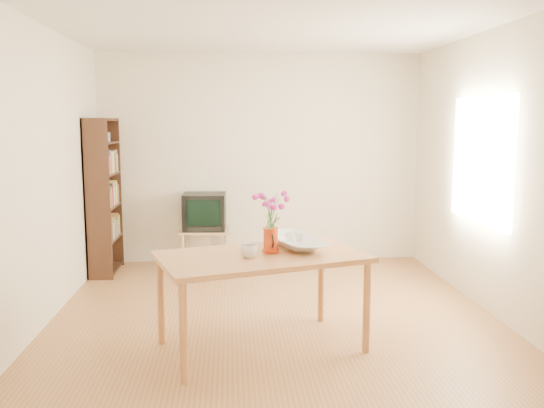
{
  "coord_description": "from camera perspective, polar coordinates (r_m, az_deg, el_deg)",
  "views": [
    {
      "loc": [
        -0.39,
        -4.98,
        1.75
      ],
      "look_at": [
        0.0,
        0.3,
        1.0
      ],
      "focal_mm": 38.0,
      "sensor_mm": 36.0,
      "label": 1
    }
  ],
  "objects": [
    {
      "name": "teacup_a",
      "position": [
        4.65,
        1.75,
        -1.95
      ],
      "size": [
        0.09,
        0.09,
        0.06
      ],
      "primitive_type": "imported",
      "rotation": [
        0.0,
        0.0,
        0.73
      ],
      "color": "white",
      "rests_on": "bowl"
    },
    {
      "name": "tv_stand",
      "position": [
        7.09,
        -6.66,
        -3.07
      ],
      "size": [
        0.6,
        0.45,
        0.46
      ],
      "color": "tan",
      "rests_on": "ground"
    },
    {
      "name": "television",
      "position": [
        7.05,
        -6.69,
        -0.68
      ],
      "size": [
        0.52,
        0.49,
        0.44
      ],
      "rotation": [
        0.0,
        0.0,
        -0.03
      ],
      "color": "black",
      "rests_on": "tv_stand"
    },
    {
      "name": "bowl",
      "position": [
        4.65,
        2.24,
        -1.34
      ],
      "size": [
        0.65,
        0.65,
        0.48
      ],
      "primitive_type": "imported",
      "rotation": [
        0.0,
        0.0,
        0.32
      ],
      "color": "white",
      "rests_on": "table"
    },
    {
      "name": "teacup_b",
      "position": [
        4.68,
        2.76,
        -1.87
      ],
      "size": [
        0.08,
        0.08,
        0.06
      ],
      "primitive_type": "imported",
      "rotation": [
        0.0,
        0.0,
        1.42
      ],
      "color": "white",
      "rests_on": "bowl"
    },
    {
      "name": "room",
      "position": [
        5.02,
        0.58,
        2.94
      ],
      "size": [
        4.5,
        4.5,
        4.5
      ],
      "color": "#905C33",
      "rests_on": "ground"
    },
    {
      "name": "flowers",
      "position": [
        4.42,
        -0.12,
        -0.44
      ],
      "size": [
        0.22,
        0.22,
        0.32
      ],
      "primitive_type": null,
      "color": "#F439BB",
      "rests_on": "pitcher"
    },
    {
      "name": "pitcher",
      "position": [
        4.47,
        -0.12,
        -3.69
      ],
      "size": [
        0.13,
        0.21,
        0.2
      ],
      "rotation": [
        0.0,
        0.0,
        0.09
      ],
      "color": "#B8310A",
      "rests_on": "table"
    },
    {
      "name": "mug",
      "position": [
        4.31,
        -2.29,
        -4.7
      ],
      "size": [
        0.17,
        0.17,
        0.1
      ],
      "primitive_type": "imported",
      "rotation": [
        0.0,
        0.0,
        4.23
      ],
      "color": "white",
      "rests_on": "table"
    },
    {
      "name": "bookshelf",
      "position": [
        6.95,
        -16.29,
        0.22
      ],
      "size": [
        0.28,
        0.7,
        1.8
      ],
      "color": "black",
      "rests_on": "ground"
    },
    {
      "name": "table",
      "position": [
        4.44,
        -1.03,
        -5.92
      ],
      "size": [
        1.74,
        1.31,
        0.75
      ],
      "rotation": [
        0.0,
        0.0,
        0.31
      ],
      "color": "#A26537",
      "rests_on": "ground"
    }
  ]
}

